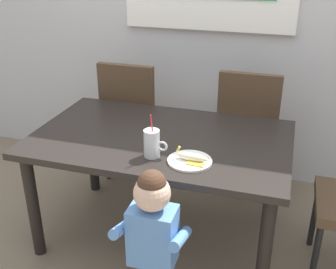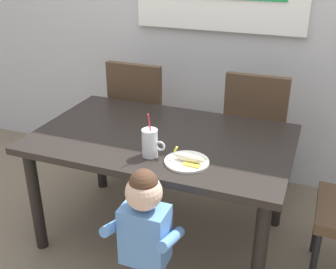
{
  "view_description": "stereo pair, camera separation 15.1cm",
  "coord_description": "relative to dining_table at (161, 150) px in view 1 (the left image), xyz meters",
  "views": [
    {
      "loc": [
        0.68,
        -2.07,
        1.74
      ],
      "look_at": [
        0.07,
        -0.09,
        0.77
      ],
      "focal_mm": 44.12,
      "sensor_mm": 36.0,
      "label": 1
    },
    {
      "loc": [
        0.82,
        -2.02,
        1.74
      ],
      "look_at": [
        0.07,
        -0.09,
        0.77
      ],
      "focal_mm": 44.12,
      "sensor_mm": 36.0,
      "label": 2
    }
  ],
  "objects": [
    {
      "name": "dining_table",
      "position": [
        0.0,
        0.0,
        0.0
      ],
      "size": [
        1.49,
        0.92,
        0.71
      ],
      "color": "black",
      "rests_on": "ground"
    },
    {
      "name": "peeled_banana",
      "position": [
        0.25,
        -0.26,
        0.12
      ],
      "size": [
        0.17,
        0.11,
        0.07
      ],
      "rotation": [
        0.0,
        0.0,
        -0.09
      ],
      "color": "#F4EAC6",
      "rests_on": "snack_plate"
    },
    {
      "name": "toddler_standing",
      "position": [
        0.15,
        -0.6,
        -0.1
      ],
      "size": [
        0.33,
        0.24,
        0.84
      ],
      "color": "#3F4760",
      "rests_on": "ground"
    },
    {
      "name": "dining_chair_left",
      "position": [
        -0.44,
        0.66,
        -0.08
      ],
      "size": [
        0.44,
        0.44,
        0.96
      ],
      "rotation": [
        0.0,
        0.0,
        3.14
      ],
      "color": "#4C3826",
      "rests_on": "ground"
    },
    {
      "name": "snack_plate",
      "position": [
        0.24,
        -0.26,
        0.1
      ],
      "size": [
        0.23,
        0.23,
        0.01
      ],
      "primitive_type": "cylinder",
      "color": "white",
      "rests_on": "dining_table"
    },
    {
      "name": "dining_chair_right",
      "position": [
        0.43,
        0.71,
        -0.08
      ],
      "size": [
        0.44,
        0.45,
        0.96
      ],
      "rotation": [
        0.0,
        0.0,
        3.14
      ],
      "color": "#4C3826",
      "rests_on": "ground"
    },
    {
      "name": "ground_plane",
      "position": [
        0.0,
        0.0,
        -0.62
      ],
      "size": [
        24.0,
        24.0,
        0.0
      ],
      "primitive_type": "plane",
      "color": "#7A6B56"
    },
    {
      "name": "milk_cup",
      "position": [
        0.03,
        -0.25,
        0.16
      ],
      "size": [
        0.13,
        0.08,
        0.25
      ],
      "color": "silver",
      "rests_on": "dining_table"
    }
  ]
}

